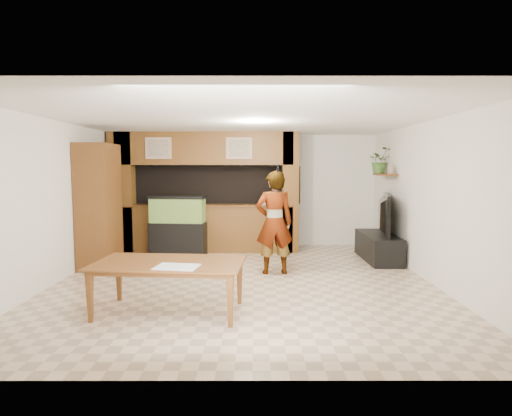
{
  "coord_description": "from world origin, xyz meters",
  "views": [
    {
      "loc": [
        0.19,
        -6.82,
        1.86
      ],
      "look_at": [
        0.2,
        0.6,
        1.14
      ],
      "focal_mm": 30.0,
      "sensor_mm": 36.0,
      "label": 1
    }
  ],
  "objects_px": {
    "person": "(274,223)",
    "dining_table": "(169,288)",
    "aquarium": "(178,227)",
    "pantry_cabinet": "(99,206)",
    "television": "(379,214)"
  },
  "relations": [
    {
      "from": "pantry_cabinet",
      "to": "aquarium",
      "type": "height_order",
      "value": "pantry_cabinet"
    },
    {
      "from": "dining_table",
      "to": "television",
      "type": "bearing_deg",
      "value": 46.4
    },
    {
      "from": "pantry_cabinet",
      "to": "person",
      "type": "bearing_deg",
      "value": -9.27
    },
    {
      "from": "pantry_cabinet",
      "to": "dining_table",
      "type": "bearing_deg",
      "value": -55.18
    },
    {
      "from": "person",
      "to": "dining_table",
      "type": "xyz_separation_m",
      "value": [
        -1.43,
        -2.05,
        -0.57
      ]
    },
    {
      "from": "television",
      "to": "dining_table",
      "type": "xyz_separation_m",
      "value": [
        -3.55,
        -3.14,
        -0.59
      ]
    },
    {
      "from": "pantry_cabinet",
      "to": "aquarium",
      "type": "bearing_deg",
      "value": 35.05
    },
    {
      "from": "aquarium",
      "to": "dining_table",
      "type": "distance_m",
      "value": 3.53
    },
    {
      "from": "pantry_cabinet",
      "to": "person",
      "type": "distance_m",
      "value": 3.27
    },
    {
      "from": "pantry_cabinet",
      "to": "aquarium",
      "type": "xyz_separation_m",
      "value": [
        1.29,
        0.9,
        -0.52
      ]
    },
    {
      "from": "pantry_cabinet",
      "to": "television",
      "type": "distance_m",
      "value": 5.38
    },
    {
      "from": "aquarium",
      "to": "pantry_cabinet",
      "type": "bearing_deg",
      "value": -139.18
    },
    {
      "from": "pantry_cabinet",
      "to": "aquarium",
      "type": "relative_size",
      "value": 1.8
    },
    {
      "from": "person",
      "to": "pantry_cabinet",
      "type": "bearing_deg",
      "value": -16.33
    },
    {
      "from": "pantry_cabinet",
      "to": "dining_table",
      "type": "distance_m",
      "value": 3.25
    }
  ]
}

